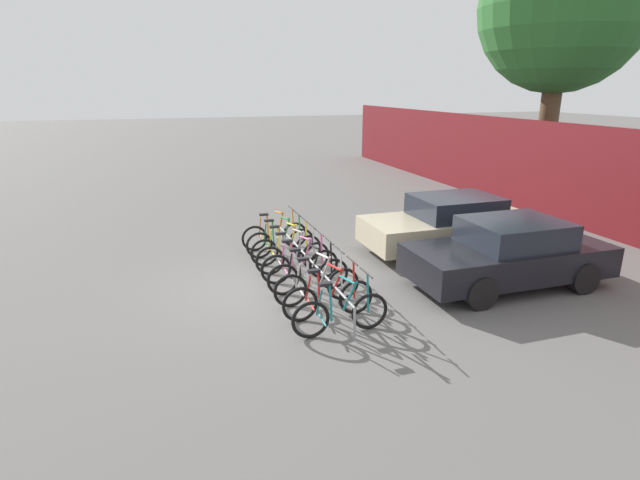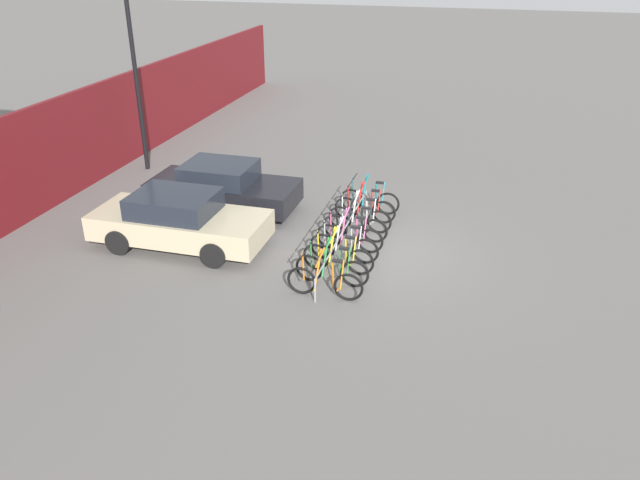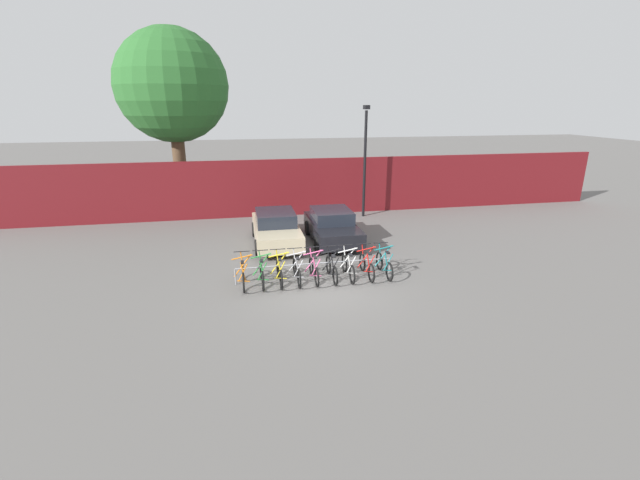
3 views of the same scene
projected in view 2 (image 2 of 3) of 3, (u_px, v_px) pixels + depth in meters
ground_plane at (371, 251)px, 15.58m from camera, size 120.00×120.00×0.00m
hoarding_wall at (35, 161)px, 17.23m from camera, size 36.00×0.16×2.96m
bike_rack at (344, 230)px, 15.49m from camera, size 5.36×0.04×0.57m
bicycle_orange at (325, 282)px, 13.43m from camera, size 0.68×1.71×1.05m
bicycle_green at (332, 269)px, 13.95m from camera, size 0.68×1.71×1.05m
bicycle_yellow at (338, 257)px, 14.45m from camera, size 0.68×1.71×1.05m
bicycle_silver at (344, 247)px, 14.95m from camera, size 0.68×1.71×1.05m
bicycle_pink at (350, 237)px, 15.45m from camera, size 0.68×1.71×1.05m
bicycle_black at (355, 227)px, 15.98m from camera, size 0.68×1.71×1.05m
bicycle_white at (360, 218)px, 16.48m from camera, size 0.68×1.71×1.05m
bicycle_red at (365, 209)px, 17.05m from camera, size 0.68×1.71×1.05m
bicycle_teal at (370, 200)px, 17.59m from camera, size 0.68×1.71×1.05m
car_beige at (179, 220)px, 15.58m from camera, size 1.91×4.38×1.40m
car_black at (223, 187)px, 17.62m from camera, size 1.91×4.17×1.40m
lamp_post at (136, 74)px, 19.71m from camera, size 0.24×0.44×5.61m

